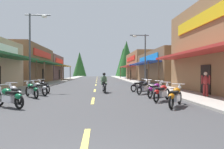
# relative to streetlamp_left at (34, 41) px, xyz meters

# --- Properties ---
(ground) EXTENTS (10.12, 85.12, 0.10)m
(ground) POSITION_rel_streetlamp_left_xyz_m (5.15, 13.53, -4.27)
(ground) COLOR #38383A
(sidewalk_left) EXTENTS (2.64, 85.12, 0.12)m
(sidewalk_left) POSITION_rel_streetlamp_left_xyz_m (-1.23, 13.53, -4.16)
(sidewalk_left) COLOR #9E9991
(sidewalk_left) RESTS_ON ground
(sidewalk_right) EXTENTS (2.64, 85.12, 0.12)m
(sidewalk_right) POSITION_rel_streetlamp_left_xyz_m (11.53, 13.53, -4.16)
(sidewalk_right) COLOR #9E9991
(sidewalk_right) RESTS_ON ground
(centerline_dashes) EXTENTS (0.16, 58.81, 0.01)m
(centerline_dashes) POSITION_rel_streetlamp_left_xyz_m (5.15, 16.27, -4.22)
(centerline_dashes) COLOR #E0C64C
(centerline_dashes) RESTS_ON ground
(storefront_left_middle) EXTENTS (10.74, 11.60, 5.35)m
(storefront_left_middle) POSITION_rel_streetlamp_left_xyz_m (-6.98, 11.40, -1.55)
(storefront_left_middle) COLOR brown
(storefront_left_middle) RESTS_ON ground
(storefront_left_far) EXTENTS (8.90, 9.48, 5.02)m
(storefront_left_far) POSITION_rel_streetlamp_left_xyz_m (-6.05, 22.51, -1.71)
(storefront_left_far) COLOR brown
(storefront_left_far) RESTS_ON ground
(storefront_right_middle) EXTENTS (8.80, 13.79, 4.63)m
(storefront_right_middle) POSITION_rel_streetlamp_left_xyz_m (16.31, 10.95, -1.90)
(storefront_right_middle) COLOR brown
(storefront_right_middle) RESTS_ON ground
(storefront_right_far) EXTENTS (10.65, 13.78, 5.99)m
(storefront_right_far) POSITION_rel_streetlamp_left_xyz_m (17.24, 25.35, -1.23)
(storefront_right_far) COLOR olive
(storefront_right_far) RESTS_ON ground
(streetlamp_left) EXTENTS (2.11, 0.30, 6.53)m
(streetlamp_left) POSITION_rel_streetlamp_left_xyz_m (0.00, 0.00, 0.00)
(streetlamp_left) COLOR #474C51
(streetlamp_left) RESTS_ON ground
(streetlamp_right) EXTENTS (2.11, 0.30, 5.74)m
(streetlamp_right) POSITION_rel_streetlamp_left_xyz_m (10.28, 3.84, -0.44)
(streetlamp_right) COLOR #474C51
(streetlamp_right) RESTS_ON ground
(motorcycle_parked_right_0) EXTENTS (1.38, 1.76, 1.04)m
(motorcycle_parked_right_0) POSITION_rel_streetlamp_left_xyz_m (9.05, -7.69, -3.74)
(motorcycle_parked_right_0) COLOR black
(motorcycle_parked_right_0) RESTS_ON ground
(motorcycle_parked_right_1) EXTENTS (1.52, 1.64, 1.04)m
(motorcycle_parked_right_1) POSITION_rel_streetlamp_left_xyz_m (8.99, -6.01, -3.74)
(motorcycle_parked_right_1) COLOR black
(motorcycle_parked_right_1) RESTS_ON ground
(motorcycle_parked_right_2) EXTENTS (1.54, 1.63, 1.04)m
(motorcycle_parked_right_2) POSITION_rel_streetlamp_left_xyz_m (9.13, -4.42, -3.74)
(motorcycle_parked_right_2) COLOR black
(motorcycle_parked_right_2) RESTS_ON ground
(motorcycle_parked_right_3) EXTENTS (1.53, 1.64, 1.04)m
(motorcycle_parked_right_3) POSITION_rel_streetlamp_left_xyz_m (8.84, -2.68, -3.74)
(motorcycle_parked_right_3) COLOR black
(motorcycle_parked_right_3) RESTS_ON ground
(motorcycle_parked_right_4) EXTENTS (1.86, 1.24, 1.04)m
(motorcycle_parked_right_4) POSITION_rel_streetlamp_left_xyz_m (8.93, -0.92, -3.74)
(motorcycle_parked_right_4) COLOR black
(motorcycle_parked_right_4) RESTS_ON ground
(motorcycle_parked_left_0) EXTENTS (1.82, 1.30, 1.04)m
(motorcycle_parked_left_0) POSITION_rel_streetlamp_left_xyz_m (1.45, -7.39, -3.74)
(motorcycle_parked_left_0) COLOR black
(motorcycle_parked_left_0) RESTS_ON ground
(motorcycle_parked_left_1) EXTENTS (1.47, 1.69, 1.04)m
(motorcycle_parked_left_1) POSITION_rel_streetlamp_left_xyz_m (1.05, -5.97, -3.74)
(motorcycle_parked_left_1) COLOR black
(motorcycle_parked_left_1) RESTS_ON ground
(motorcycle_parked_left_2) EXTENTS (1.42, 1.73, 1.04)m
(motorcycle_parked_left_2) POSITION_rel_streetlamp_left_xyz_m (1.27, -4.09, -3.74)
(motorcycle_parked_left_2) COLOR black
(motorcycle_parked_left_2) RESTS_ON ground
(motorcycle_parked_left_3) EXTENTS (1.63, 1.54, 1.04)m
(motorcycle_parked_left_3) POSITION_rel_streetlamp_left_xyz_m (1.37, -2.97, -3.74)
(motorcycle_parked_left_3) COLOR black
(motorcycle_parked_left_3) RESTS_ON ground
(motorcycle_parked_left_4) EXTENTS (1.40, 1.74, 1.04)m
(motorcycle_parked_left_4) POSITION_rel_streetlamp_left_xyz_m (1.22, -1.33, -3.74)
(motorcycle_parked_left_4) COLOR black
(motorcycle_parked_left_4) RESTS_ON ground
(rider_cruising_lead) EXTENTS (0.60, 2.14, 1.57)m
(rider_cruising_lead) POSITION_rel_streetlamp_left_xyz_m (5.91, -1.50, -3.57)
(rider_cruising_lead) COLOR black
(rider_cruising_lead) RESTS_ON ground
(pedestrian_browsing) EXTENTS (0.40, 0.52, 1.62)m
(pedestrian_browsing) POSITION_rel_streetlamp_left_xyz_m (12.10, -5.09, -3.29)
(pedestrian_browsing) COLOR maroon
(pedestrian_browsing) RESTS_ON ground
(treeline_backdrop) EXTENTS (24.86, 13.25, 13.59)m
(treeline_backdrop) POSITION_rel_streetlamp_left_xyz_m (13.74, 56.69, 1.97)
(treeline_backdrop) COLOR #2C5E23
(treeline_backdrop) RESTS_ON ground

